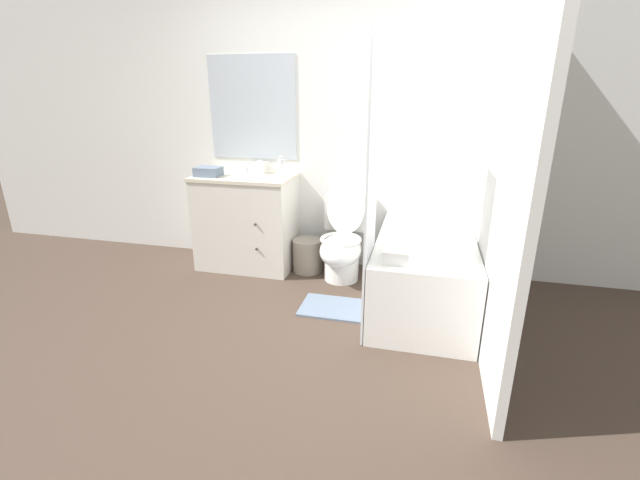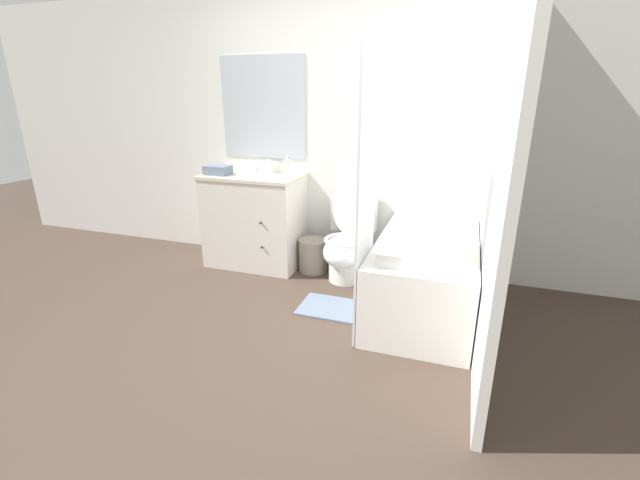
# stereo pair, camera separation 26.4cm
# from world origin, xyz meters

# --- Properties ---
(ground_plane) EXTENTS (14.00, 14.00, 0.00)m
(ground_plane) POSITION_xyz_m (0.00, 0.00, 0.00)
(ground_plane) COLOR #47382D
(wall_back) EXTENTS (8.00, 0.06, 2.50)m
(wall_back) POSITION_xyz_m (-0.01, 1.60, 1.25)
(wall_back) COLOR silver
(wall_back) RESTS_ON ground_plane
(wall_right) EXTENTS (0.05, 2.57, 2.50)m
(wall_right) POSITION_xyz_m (1.27, 0.79, 1.25)
(wall_right) COLOR silver
(wall_right) RESTS_ON ground_plane
(vanity_cabinet) EXTENTS (0.91, 0.57, 0.89)m
(vanity_cabinet) POSITION_xyz_m (-0.79, 1.31, 0.45)
(vanity_cabinet) COLOR silver
(vanity_cabinet) RESTS_ON ground_plane
(sink_faucet) EXTENTS (0.14, 0.12, 0.12)m
(sink_faucet) POSITION_xyz_m (-0.79, 1.48, 0.92)
(sink_faucet) COLOR silver
(sink_faucet) RESTS_ON vanity_cabinet
(toilet) EXTENTS (0.41, 0.66, 0.85)m
(toilet) POSITION_xyz_m (0.16, 1.23, 0.34)
(toilet) COLOR white
(toilet) RESTS_ON ground_plane
(bathtub) EXTENTS (0.73, 1.42, 0.56)m
(bathtub) POSITION_xyz_m (0.87, 0.87, 0.28)
(bathtub) COLOR white
(bathtub) RESTS_ON ground_plane
(shower_curtain) EXTENTS (0.01, 0.48, 1.94)m
(shower_curtain) POSITION_xyz_m (0.50, 0.39, 0.98)
(shower_curtain) COLOR white
(shower_curtain) RESTS_ON ground_plane
(wastebasket) EXTENTS (0.27, 0.27, 0.31)m
(wastebasket) POSITION_xyz_m (-0.20, 1.30, 0.15)
(wastebasket) COLOR gray
(wastebasket) RESTS_ON ground_plane
(tissue_box) EXTENTS (0.11, 0.15, 0.12)m
(tissue_box) POSITION_xyz_m (-0.69, 1.47, 0.94)
(tissue_box) COLOR white
(tissue_box) RESTS_ON vanity_cabinet
(soap_dispenser) EXTENTS (0.07, 0.07, 0.19)m
(soap_dispenser) POSITION_xyz_m (-0.43, 1.31, 0.97)
(soap_dispenser) COLOR silver
(soap_dispenser) RESTS_ON vanity_cabinet
(hand_towel_folded) EXTENTS (0.22, 0.17, 0.08)m
(hand_towel_folded) POSITION_xyz_m (-1.09, 1.20, 0.93)
(hand_towel_folded) COLOR slate
(hand_towel_folded) RESTS_ON vanity_cabinet
(bath_towel_folded) EXTENTS (0.35, 0.24, 0.09)m
(bath_towel_folded) POSITION_xyz_m (0.78, 0.36, 0.60)
(bath_towel_folded) COLOR white
(bath_towel_folded) RESTS_ON bathtub
(bath_mat) EXTENTS (0.57, 0.37, 0.02)m
(bath_mat) POSITION_xyz_m (0.23, 0.62, 0.01)
(bath_mat) COLOR slate
(bath_mat) RESTS_ON ground_plane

